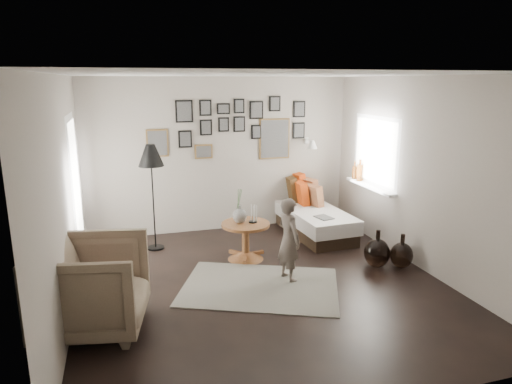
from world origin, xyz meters
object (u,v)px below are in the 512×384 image
object	(u,v)px
demijohn_small	(401,255)
floor_lamp	(151,159)
pedestal_table	(246,242)
armchair	(93,286)
daybed	(310,215)
magazine_basket	(96,308)
demijohn_large	(377,253)
child	(289,239)
vase	(240,213)

from	to	relation	value
demijohn_small	floor_lamp	bearing A→B (deg)	151.59
pedestal_table	armchair	xyz separation A→B (m)	(-2.02, -1.41, 0.23)
daybed	magazine_basket	distance (m)	4.06
pedestal_table	daybed	bearing A→B (deg)	32.81
pedestal_table	demijohn_large	bearing A→B (deg)	-25.80
daybed	demijohn_large	world-z (taller)	daybed
daybed	floor_lamp	distance (m)	2.85
armchair	child	xyz separation A→B (m)	(2.36, 0.57, 0.07)
pedestal_table	magazine_basket	bearing A→B (deg)	-147.43
armchair	demijohn_small	xyz separation A→B (m)	(4.00, 0.48, -0.30)
daybed	demijohn_small	distance (m)	1.92
pedestal_table	magazine_basket	xyz separation A→B (m)	(-2.01, -1.29, -0.08)
vase	demijohn_small	xyz separation A→B (m)	(2.06, -0.95, -0.52)
pedestal_table	vase	size ratio (longest dim) A/B	1.40
floor_lamp	child	xyz separation A→B (m)	(1.57, -1.64, -0.85)
pedestal_table	demijohn_small	xyz separation A→B (m)	(1.98, -0.93, -0.07)
vase	pedestal_table	bearing A→B (deg)	-14.04
magazine_basket	demijohn_small	size ratio (longest dim) A/B	0.73
armchair	demijohn_large	xyz separation A→B (m)	(3.69, 0.60, -0.27)
armchair	demijohn_small	bearing A→B (deg)	-71.94
demijohn_small	vase	bearing A→B (deg)	155.35
armchair	child	distance (m)	2.43
demijohn_small	daybed	bearing A→B (deg)	107.52
floor_lamp	magazine_basket	distance (m)	2.55
pedestal_table	demijohn_large	size ratio (longest dim) A/B	1.30
magazine_basket	daybed	bearing A→B (deg)	32.67
pedestal_table	floor_lamp	size ratio (longest dim) A/B	0.43
daybed	floor_lamp	xyz separation A→B (m)	(-2.63, -0.10, 1.11)
vase	daybed	size ratio (longest dim) A/B	0.25
floor_lamp	armchair	bearing A→B (deg)	-109.71
demijohn_large	magazine_basket	bearing A→B (deg)	-172.58
armchair	floor_lamp	distance (m)	2.52
daybed	demijohn_small	bearing A→B (deg)	-75.29
armchair	demijohn_large	size ratio (longest dim) A/B	1.97
daybed	demijohn_small	xyz separation A→B (m)	(0.58, -1.83, -0.11)
pedestal_table	vase	bearing A→B (deg)	165.96
demijohn_large	child	distance (m)	1.37
demijohn_large	demijohn_small	distance (m)	0.34
armchair	magazine_basket	bearing A→B (deg)	10.35
pedestal_table	armchair	distance (m)	2.47
pedestal_table	magazine_basket	world-z (taller)	pedestal_table
floor_lamp	demijohn_small	size ratio (longest dim) A/B	3.33
vase	demijohn_large	distance (m)	2.00
daybed	child	world-z (taller)	child
magazine_basket	armchair	bearing A→B (deg)	-90.89
daybed	armchair	size ratio (longest dim) A/B	1.88
vase	demijohn_large	bearing A→B (deg)	-25.30
demijohn_small	demijohn_large	bearing A→B (deg)	159.09
pedestal_table	child	bearing A→B (deg)	-67.49
child	vase	bearing A→B (deg)	11.66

